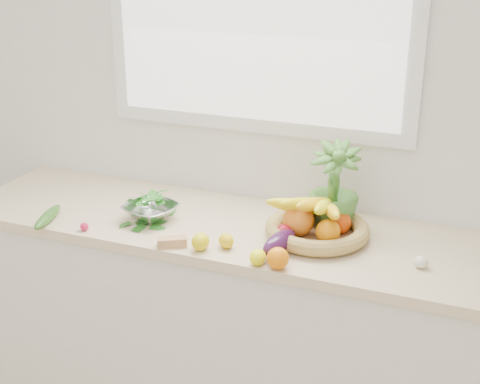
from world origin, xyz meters
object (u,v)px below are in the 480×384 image
at_px(fruit_basket, 316,224).
at_px(cucumber, 48,217).
at_px(potted_herb, 334,187).
at_px(eggplant, 280,243).
at_px(apple, 284,234).
at_px(colander_with_spinach, 150,207).

bearing_deg(fruit_basket, cucumber, -166.02).
bearing_deg(fruit_basket, potted_herb, 70.34).
distance_m(eggplant, potted_herb, 0.33).
relative_size(apple, potted_herb, 0.21).
distance_m(cucumber, potted_herb, 1.13).
bearing_deg(potted_herb, colander_with_spinach, -164.85).
bearing_deg(potted_herb, fruit_basket, -109.66).
bearing_deg(apple, colander_with_spinach, 179.82).
xyz_separation_m(potted_herb, fruit_basket, (-0.04, -0.10, -0.12)).
distance_m(eggplant, cucumber, 0.94).
distance_m(eggplant, colander_with_spinach, 0.57).
relative_size(eggplant, fruit_basket, 0.40).
relative_size(eggplant, cucumber, 0.82).
height_order(apple, potted_herb, potted_herb).
height_order(apple, fruit_basket, fruit_basket).
bearing_deg(potted_herb, cucumber, -161.54).
bearing_deg(apple, fruit_basket, 42.38).
bearing_deg(fruit_basket, apple, -137.62).
distance_m(fruit_basket, colander_with_spinach, 0.66).
relative_size(apple, colander_with_spinach, 0.29).
height_order(eggplant, potted_herb, potted_herb).
bearing_deg(apple, potted_herb, 54.66).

